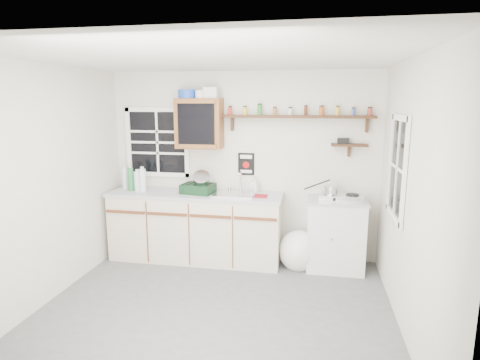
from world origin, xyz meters
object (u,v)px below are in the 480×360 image
(main_cabinet, at_px, (196,226))
(upper_cabinet, at_px, (199,123))
(right_cabinet, at_px, (336,234))
(spice_shelf, at_px, (297,116))
(hotplate, at_px, (342,197))
(dish_rack, at_px, (199,186))

(main_cabinet, relative_size, upper_cabinet, 3.55)
(right_cabinet, distance_m, spice_shelf, 1.58)
(hotplate, bearing_deg, main_cabinet, -173.42)
(dish_rack, bearing_deg, upper_cabinet, 108.11)
(right_cabinet, bearing_deg, hotplate, -21.88)
(main_cabinet, xyz_separation_m, right_cabinet, (1.83, 0.03, -0.01))
(spice_shelf, bearing_deg, hotplate, -19.68)
(main_cabinet, xyz_separation_m, dish_rack, (0.06, -0.00, 0.56))
(hotplate, bearing_deg, spice_shelf, 166.74)
(right_cabinet, distance_m, hotplate, 0.49)
(dish_rack, bearing_deg, spice_shelf, 19.32)
(upper_cabinet, xyz_separation_m, dish_rack, (0.02, -0.15, -0.81))
(main_cabinet, distance_m, dish_rack, 0.56)
(right_cabinet, xyz_separation_m, hotplate, (0.05, -0.02, 0.49))
(spice_shelf, bearing_deg, main_cabinet, -170.72)
(dish_rack, distance_m, hotplate, 1.83)
(right_cabinet, relative_size, hotplate, 1.64)
(right_cabinet, distance_m, upper_cabinet, 2.26)
(hotplate, bearing_deg, right_cabinet, 164.53)
(right_cabinet, height_order, dish_rack, dish_rack)
(main_cabinet, relative_size, spice_shelf, 1.21)
(upper_cabinet, relative_size, spice_shelf, 0.34)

